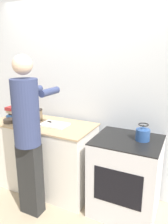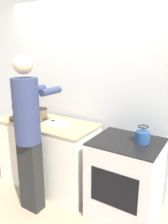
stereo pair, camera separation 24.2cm
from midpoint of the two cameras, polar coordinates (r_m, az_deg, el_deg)
The scene contains 12 objects.
ground_plane at distance 2.92m, azimuth -4.01°, elevation -23.35°, with size 12.00×12.00×0.00m, color tan.
wall_back at distance 2.92m, azimuth 3.66°, elevation 5.01°, with size 8.00×0.05×2.60m.
counter at distance 3.09m, azimuth -7.05°, elevation -10.83°, with size 1.35×0.64×0.93m.
oven at distance 2.63m, azimuth 13.42°, elevation -16.57°, with size 0.73×0.64×0.90m.
person at distance 2.45m, azimuth -11.61°, elevation -4.53°, with size 0.32×0.56×1.81m.
cutting_board at distance 2.80m, azimuth -4.58°, elevation -3.06°, with size 0.35×0.23×0.02m.
knife at distance 2.82m, azimuth -5.07°, elevation -2.65°, with size 0.21×0.12×0.01m.
kettle at distance 2.40m, azimuth 17.92°, elevation -5.97°, with size 0.15×0.15×0.18m.
bowl_prep at distance 2.92m, azimuth -12.58°, elevation -1.93°, with size 0.16×0.16×0.09m.
bowl_mixing at distance 3.06m, azimuth -15.48°, elevation -1.69°, with size 0.15×0.15×0.05m.
canister_jar at distance 3.05m, azimuth -8.79°, elevation -0.37°, with size 0.16×0.16×0.15m.
book_stack at distance 3.27m, azimuth -13.33°, elevation 0.70°, with size 0.21×0.29×0.16m.
Camera 2 is at (1.47, -1.77, 1.83)m, focal length 35.00 mm.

